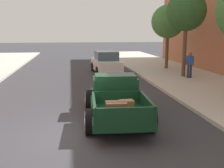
{
  "coord_description": "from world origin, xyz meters",
  "views": [
    {
      "loc": [
        -0.17,
        -7.89,
        3.1
      ],
      "look_at": [
        1.45,
        2.87,
        1.0
      ],
      "focal_mm": 43.92,
      "sensor_mm": 36.0,
      "label": 1
    }
  ],
  "objects_px": {
    "street_tree_third": "(168,22)",
    "hotrod_truck_dark_green": "(115,97)",
    "pedestrian_sidewalk_right": "(190,63)",
    "street_tree_second": "(186,12)",
    "car_background_white": "(106,63)"
  },
  "relations": [
    {
      "from": "street_tree_third",
      "to": "hotrod_truck_dark_green",
      "type": "bearing_deg",
      "value": -117.66
    },
    {
      "from": "pedestrian_sidewalk_right",
      "to": "street_tree_second",
      "type": "xyz_separation_m",
      "value": [
        -0.11,
        0.71,
        3.25
      ]
    },
    {
      "from": "hotrod_truck_dark_green",
      "to": "street_tree_second",
      "type": "xyz_separation_m",
      "value": [
        5.85,
        7.65,
        3.58
      ]
    },
    {
      "from": "street_tree_second",
      "to": "street_tree_third",
      "type": "distance_m",
      "value": 3.99
    },
    {
      "from": "pedestrian_sidewalk_right",
      "to": "street_tree_second",
      "type": "distance_m",
      "value": 3.32
    },
    {
      "from": "pedestrian_sidewalk_right",
      "to": "street_tree_second",
      "type": "height_order",
      "value": "street_tree_second"
    },
    {
      "from": "hotrod_truck_dark_green",
      "to": "street_tree_third",
      "type": "bearing_deg",
      "value": 62.34
    },
    {
      "from": "pedestrian_sidewalk_right",
      "to": "street_tree_third",
      "type": "distance_m",
      "value": 5.4
    },
    {
      "from": "car_background_white",
      "to": "street_tree_third",
      "type": "relative_size",
      "value": 0.88
    },
    {
      "from": "car_background_white",
      "to": "street_tree_second",
      "type": "xyz_separation_m",
      "value": [
        4.79,
        -3.13,
        3.57
      ]
    },
    {
      "from": "hotrod_truck_dark_green",
      "to": "street_tree_second",
      "type": "height_order",
      "value": "street_tree_second"
    },
    {
      "from": "street_tree_second",
      "to": "street_tree_third",
      "type": "bearing_deg",
      "value": 86.66
    },
    {
      "from": "street_tree_second",
      "to": "street_tree_third",
      "type": "height_order",
      "value": "street_tree_second"
    },
    {
      "from": "pedestrian_sidewalk_right",
      "to": "street_tree_third",
      "type": "bearing_deg",
      "value": 88.49
    },
    {
      "from": "hotrod_truck_dark_green",
      "to": "street_tree_third",
      "type": "xyz_separation_m",
      "value": [
        6.08,
        11.6,
        3.07
      ]
    }
  ]
}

